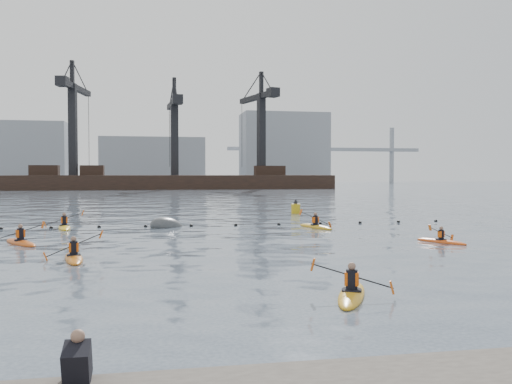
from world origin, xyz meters
The scene contains 12 objects.
ground centered at (0.00, 0.00, 0.00)m, with size 400.00×400.00×0.00m, color #3C4957.
float_line centered at (-0.50, 22.53, 0.03)m, with size 33.24×0.73×0.24m.
barge_pier centered at (-0.22, 110.00, 1.89)m, with size 72.00×19.30×29.50m.
skyline centered at (2.23, 150.27, 9.25)m, with size 141.00×28.00×22.00m.
kayaker_0 centered at (-7.69, 9.31, 0.11)m, with size 2.36×3.50×1.30m.
kayaker_1 centered at (1.21, 0.79, 0.11)m, with size 2.24×3.50×1.21m.
kayaker_2 centered at (-11.07, 14.97, 0.11)m, with size 2.51×3.39×1.22m.
kayaker_3 centered at (5.94, 20.03, 0.11)m, with size 2.41×3.63×1.38m.
kayaker_4 centered at (10.11, 11.57, 0.09)m, with size 1.89×2.92×1.09m.
kayaker_5 centered at (-10.17, 22.64, 0.11)m, with size 2.45×3.67×1.29m.
mooring_buoy centered at (-3.63, 22.27, 0.00)m, with size 2.51×1.49×1.26m, color #393B3E.
nav_buoy centered at (7.87, 32.43, 0.44)m, with size 0.79×0.79×1.45m.
Camera 1 is at (-4.36, -13.96, 3.57)m, focal length 38.00 mm.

